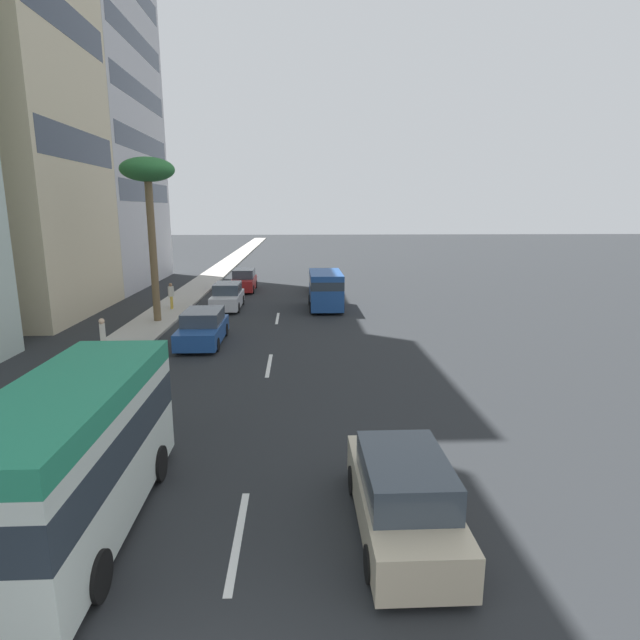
{
  "coord_description": "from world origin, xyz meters",
  "views": [
    {
      "loc": [
        -3.94,
        -1.23,
        6.35
      ],
      "look_at": [
        18.04,
        -2.2,
        1.57
      ],
      "focal_mm": 28.51,
      "sensor_mm": 36.0,
      "label": 1
    }
  ],
  "objects_px": {
    "car_seventh": "(227,297)",
    "van_lead": "(326,288)",
    "pedestrian_by_tree": "(171,295)",
    "minibus_third": "(74,452)",
    "palm_tree": "(148,179)",
    "car_fourth": "(402,496)",
    "car_fifth": "(244,281)",
    "car_second": "(203,328)",
    "pedestrian_near_lamp": "(103,337)",
    "car_sixth": "(323,283)"
  },
  "relations": [
    {
      "from": "car_fourth",
      "to": "palm_tree",
      "type": "distance_m",
      "value": 23.34
    },
    {
      "from": "car_seventh",
      "to": "van_lead",
      "type": "bearing_deg",
      "value": 85.7
    },
    {
      "from": "car_sixth",
      "to": "van_lead",
      "type": "bearing_deg",
      "value": 178.71
    },
    {
      "from": "car_second",
      "to": "palm_tree",
      "type": "bearing_deg",
      "value": -143.57
    },
    {
      "from": "pedestrian_near_lamp",
      "to": "car_sixth",
      "type": "bearing_deg",
      "value": 131.47
    },
    {
      "from": "car_sixth",
      "to": "pedestrian_near_lamp",
      "type": "distance_m",
      "value": 20.94
    },
    {
      "from": "car_seventh",
      "to": "pedestrian_by_tree",
      "type": "bearing_deg",
      "value": -78.81
    },
    {
      "from": "pedestrian_near_lamp",
      "to": "pedestrian_by_tree",
      "type": "xyz_separation_m",
      "value": [
        11.27,
        -0.13,
        -0.08
      ]
    },
    {
      "from": "car_fifth",
      "to": "car_sixth",
      "type": "height_order",
      "value": "car_fifth"
    },
    {
      "from": "van_lead",
      "to": "car_sixth",
      "type": "height_order",
      "value": "van_lead"
    },
    {
      "from": "van_lead",
      "to": "pedestrian_by_tree",
      "type": "xyz_separation_m",
      "value": [
        -0.2,
        9.88,
        -0.33
      ]
    },
    {
      "from": "pedestrian_near_lamp",
      "to": "car_seventh",
      "type": "bearing_deg",
      "value": 143.76
    },
    {
      "from": "car_sixth",
      "to": "car_seventh",
      "type": "xyz_separation_m",
      "value": [
        -6.36,
        6.57,
        0.04
      ]
    },
    {
      "from": "car_sixth",
      "to": "pedestrian_by_tree",
      "type": "xyz_separation_m",
      "value": [
        -7.04,
        10.04,
        0.32
      ]
    },
    {
      "from": "car_seventh",
      "to": "pedestrian_by_tree",
      "type": "relative_size",
      "value": 2.66
    },
    {
      "from": "car_fourth",
      "to": "pedestrian_near_lamp",
      "type": "height_order",
      "value": "pedestrian_near_lamp"
    },
    {
      "from": "car_second",
      "to": "car_seventh",
      "type": "height_order",
      "value": "car_seventh"
    },
    {
      "from": "minibus_third",
      "to": "van_lead",
      "type": "bearing_deg",
      "value": 164.96
    },
    {
      "from": "car_fourth",
      "to": "minibus_third",
      "type": "bearing_deg",
      "value": 86.87
    },
    {
      "from": "car_fourth",
      "to": "car_fifth",
      "type": "xyz_separation_m",
      "value": [
        31.51,
        6.32,
        0.0
      ]
    },
    {
      "from": "car_second",
      "to": "palm_tree",
      "type": "distance_m",
      "value": 9.27
    },
    {
      "from": "car_fifth",
      "to": "pedestrian_near_lamp",
      "type": "relative_size",
      "value": 2.51
    },
    {
      "from": "car_fifth",
      "to": "pedestrian_near_lamp",
      "type": "height_order",
      "value": "pedestrian_near_lamp"
    },
    {
      "from": "car_seventh",
      "to": "pedestrian_by_tree",
      "type": "distance_m",
      "value": 3.54
    },
    {
      "from": "car_second",
      "to": "car_seventh",
      "type": "distance_m",
      "value": 8.87
    },
    {
      "from": "car_fourth",
      "to": "car_sixth",
      "type": "distance_m",
      "value": 30.36
    },
    {
      "from": "car_second",
      "to": "car_fourth",
      "type": "relative_size",
      "value": 1.04
    },
    {
      "from": "car_fourth",
      "to": "pedestrian_near_lamp",
      "type": "relative_size",
      "value": 2.55
    },
    {
      "from": "pedestrian_near_lamp",
      "to": "palm_tree",
      "type": "distance_m",
      "value": 10.34
    },
    {
      "from": "pedestrian_near_lamp",
      "to": "palm_tree",
      "type": "relative_size",
      "value": 0.2
    },
    {
      "from": "car_fourth",
      "to": "pedestrian_near_lamp",
      "type": "xyz_separation_m",
      "value": [
        12.06,
        10.24,
        0.33
      ]
    },
    {
      "from": "car_second",
      "to": "pedestrian_near_lamp",
      "type": "xyz_separation_m",
      "value": [
        -3.08,
        3.59,
        0.38
      ]
    },
    {
      "from": "van_lead",
      "to": "car_fifth",
      "type": "distance_m",
      "value": 10.06
    },
    {
      "from": "minibus_third",
      "to": "palm_tree",
      "type": "height_order",
      "value": "palm_tree"
    },
    {
      "from": "van_lead",
      "to": "car_fifth",
      "type": "height_order",
      "value": "van_lead"
    },
    {
      "from": "car_fifth",
      "to": "car_sixth",
      "type": "distance_m",
      "value": 6.36
    },
    {
      "from": "pedestrian_near_lamp",
      "to": "car_fourth",
      "type": "bearing_deg",
      "value": 20.85
    },
    {
      "from": "van_lead",
      "to": "car_fourth",
      "type": "xyz_separation_m",
      "value": [
        -23.52,
        -0.23,
        -0.59
      ]
    },
    {
      "from": "palm_tree",
      "to": "pedestrian_near_lamp",
      "type": "bearing_deg",
      "value": 178.8
    },
    {
      "from": "minibus_third",
      "to": "car_seventh",
      "type": "height_order",
      "value": "minibus_third"
    },
    {
      "from": "car_fifth",
      "to": "car_seventh",
      "type": "relative_size",
      "value": 1.01
    },
    {
      "from": "van_lead",
      "to": "minibus_third",
      "type": "bearing_deg",
      "value": 164.96
    },
    {
      "from": "palm_tree",
      "to": "pedestrian_by_tree",
      "type": "bearing_deg",
      "value": 0.49
    },
    {
      "from": "car_sixth",
      "to": "pedestrian_by_tree",
      "type": "distance_m",
      "value": 12.26
    },
    {
      "from": "car_second",
      "to": "car_seventh",
      "type": "xyz_separation_m",
      "value": [
        8.87,
        -0.0,
        0.03
      ]
    },
    {
      "from": "car_seventh",
      "to": "pedestrian_by_tree",
      "type": "height_order",
      "value": "pedestrian_by_tree"
    },
    {
      "from": "van_lead",
      "to": "car_second",
      "type": "relative_size",
      "value": 1.0
    },
    {
      "from": "car_fourth",
      "to": "car_fifth",
      "type": "relative_size",
      "value": 1.01
    },
    {
      "from": "car_second",
      "to": "car_sixth",
      "type": "bearing_deg",
      "value": 156.65
    },
    {
      "from": "pedestrian_by_tree",
      "to": "palm_tree",
      "type": "distance_m",
      "value": 7.79
    }
  ]
}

